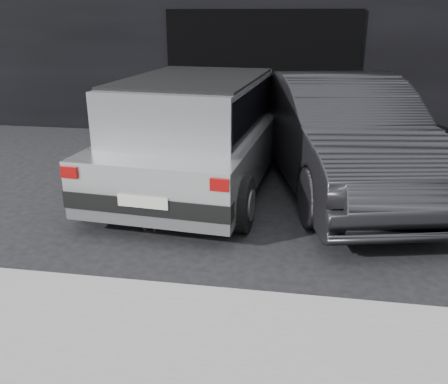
% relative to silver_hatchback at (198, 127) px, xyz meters
% --- Properties ---
extents(ground, '(80.00, 80.00, 0.00)m').
position_rel_silver_hatchback_xyz_m(ground, '(-0.38, -0.61, -0.91)').
color(ground, black).
rests_on(ground, ground).
extents(building_facade, '(34.00, 4.00, 5.00)m').
position_rel_silver_hatchback_xyz_m(building_facade, '(0.62, 5.39, 1.59)').
color(building_facade, black).
rests_on(building_facade, ground).
extents(garage_opening, '(4.00, 0.10, 2.60)m').
position_rel_silver_hatchback_xyz_m(garage_opening, '(0.62, 3.38, 0.39)').
color(garage_opening, black).
rests_on(garage_opening, ground).
extents(curb, '(18.00, 0.25, 0.12)m').
position_rel_silver_hatchback_xyz_m(curb, '(0.62, -3.21, -0.85)').
color(curb, gray).
rests_on(curb, ground).
extents(silver_hatchback, '(2.53, 4.66, 1.66)m').
position_rel_silver_hatchback_xyz_m(silver_hatchback, '(0.00, 0.00, 0.00)').
color(silver_hatchback, '#B4B6B9').
rests_on(silver_hatchback, ground).
extents(second_car, '(2.88, 5.30, 1.66)m').
position_rel_silver_hatchback_xyz_m(second_car, '(2.12, 0.27, -0.08)').
color(second_car, black).
rests_on(second_car, ground).
extents(cat_siamese, '(0.32, 0.80, 0.27)m').
position_rel_silver_hatchback_xyz_m(cat_siamese, '(-0.23, -1.65, -0.78)').
color(cat_siamese, beige).
rests_on(cat_siamese, ground).
extents(cat_white, '(0.79, 0.32, 0.37)m').
position_rel_silver_hatchback_xyz_m(cat_white, '(-0.88, -1.17, -0.73)').
color(cat_white, silver).
rests_on(cat_white, ground).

